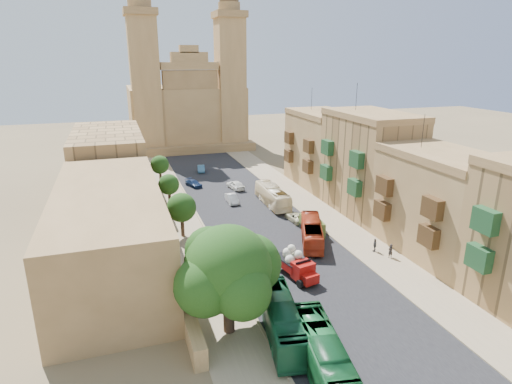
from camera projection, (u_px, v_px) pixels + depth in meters
ground at (361, 337)px, 33.12m from camera, size 260.00×260.00×0.00m
road_surface at (247, 211)px, 60.29m from camera, size 14.00×140.00×0.01m
sidewalk_east at (309, 204)px, 63.13m from camera, size 5.00×140.00×0.01m
sidewalk_west at (180, 218)px, 57.45m from camera, size 5.00×140.00×0.01m
kerb_east at (293, 205)px, 62.36m from camera, size 0.25×140.00×0.12m
kerb_west at (198, 216)px, 58.18m from camera, size 0.25×140.00×0.12m
townhouse_b at (439, 203)px, 46.14m from camera, size 9.00×14.00×14.90m
townhouse_c at (369, 163)px, 58.45m from camera, size 9.00×14.00×17.40m
townhouse_d at (322, 148)px, 71.35m from camera, size 9.00×14.00×15.90m
west_wall at (166, 245)px, 47.23m from camera, size 1.00×40.00×1.80m
west_building_low at (111, 230)px, 42.78m from camera, size 10.00×28.00×8.40m
west_building_mid at (109, 164)px, 66.08m from camera, size 10.00×22.00×10.00m
church at (187, 107)px, 101.44m from camera, size 28.00×22.50×36.30m
ficus_tree at (229, 271)px, 32.36m from camera, size 8.87×8.16×8.87m
street_tree_a at (202, 255)px, 40.09m from camera, size 2.93×2.93×4.51m
street_tree_b at (181, 208)px, 50.77m from camera, size 3.52×3.52×5.42m
street_tree_c at (169, 185)px, 61.80m from camera, size 3.03×3.03×4.66m
street_tree_d at (160, 165)px, 72.63m from camera, size 3.14×3.14×4.83m
red_truck at (296, 264)px, 41.83m from camera, size 3.07×5.61×3.12m
olive_pickup at (312, 226)px, 52.53m from camera, size 2.43×4.62×1.83m
bus_green_south at (323, 355)px, 29.01m from camera, size 4.09×10.40×2.83m
bus_green_north at (281, 319)px, 33.06m from camera, size 4.12×10.26×2.78m
bus_red_east at (312, 232)px, 49.71m from camera, size 5.47×9.35×2.57m
bus_cream_east at (273, 196)px, 62.38m from camera, size 2.45×9.95×2.76m
car_blue_a at (267, 274)px, 41.59m from camera, size 1.54×3.41×1.14m
car_white_a at (232, 199)px, 63.50m from camera, size 1.42×3.92×1.29m
car_cream at (296, 217)px, 56.37m from camera, size 2.15×4.11×1.10m
car_dkblue at (194, 183)px, 71.46m from camera, size 2.77×4.12×1.11m
car_white_b at (236, 185)px, 70.08m from camera, size 2.47×4.46×1.44m
car_blue_b at (201, 169)px, 80.68m from camera, size 1.89×3.87×1.22m
pedestrian_a at (390, 251)px, 46.04m from camera, size 0.60×0.42×1.57m
pedestrian_c at (375, 245)px, 47.47m from camera, size 0.63×0.97×1.53m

